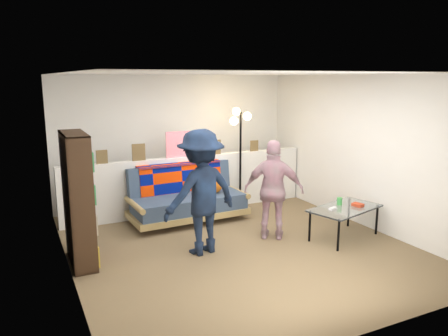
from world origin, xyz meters
The scene contains 10 objects.
ground centered at (0.00, 0.00, 0.00)m, with size 5.00×5.00×0.00m, color brown.
room_shell centered at (0.00, 0.47, 1.67)m, with size 4.60×5.05×2.45m.
half_wall_ledge centered at (0.00, 1.80, 0.50)m, with size 4.45×0.15×1.00m, color silver.
ledge_decor centered at (-0.23, 1.78, 1.18)m, with size 2.97×0.02×0.45m.
futon_sofa centered at (-0.21, 1.35, 0.38)m, with size 1.95×1.00×0.82m.
bookshelf centered at (-2.08, 0.33, 0.79)m, with size 0.28×0.84×1.69m.
coffee_table centered at (1.58, -0.44, 0.44)m, with size 1.24×0.89×0.58m.
floor_lamp centered at (0.93, 1.67, 1.29)m, with size 0.42×0.36×1.82m.
person_left centered at (-0.55, -0.02, 0.85)m, with size 1.09×0.63×1.69m, color black.
person_right centered at (0.62, 0.00, 0.74)m, with size 0.86×0.36×1.48m, color pink.
Camera 1 is at (-2.74, -5.23, 2.35)m, focal length 35.00 mm.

